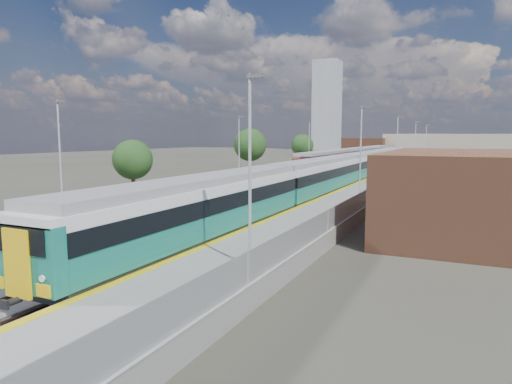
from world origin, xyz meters
The scene contains 11 objects.
ground centered at (0.00, 50.00, 0.00)m, with size 320.00×320.00×0.00m, color #47443A.
ballast_bed centered at (-2.25, 52.50, 0.03)m, with size 10.50×155.00×0.06m, color #565451.
tracks centered at (-1.65, 54.18, 0.11)m, with size 8.96×160.00×0.17m.
platform_right centered at (5.28, 52.49, 0.54)m, with size 4.70×155.00×8.52m.
platform_left centered at (-9.05, 52.49, 0.52)m, with size 4.30×155.00×8.52m.
buildings centered at (-18.12, 138.60, 10.70)m, with size 72.00×185.50×40.00m.
green_train centered at (1.50, 38.21, 2.37)m, with size 3.06×85.02×3.37m.
red_train centered at (-5.50, 73.69, 2.25)m, with size 3.02×61.11×3.81m.
tree_a centered at (-18.57, 25.13, 3.68)m, with size 4.31×4.31×5.85m.
tree_b centered at (-19.40, 56.14, 4.74)m, with size 5.55×5.55×7.52m.
tree_c centered at (-18.60, 80.75, 4.16)m, with size 4.88×4.88×6.62m.
Camera 1 is at (14.24, -13.87, 6.17)m, focal length 32.00 mm.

